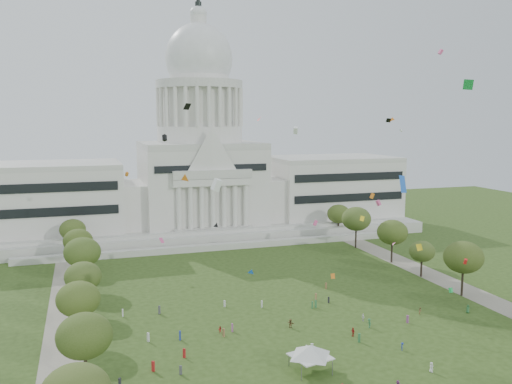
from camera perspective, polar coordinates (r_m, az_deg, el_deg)
name	(u,v)px	position (r m, az deg, el deg)	size (l,w,h in m)	color
ground	(329,347)	(107.92, 7.68, -15.84)	(400.00, 400.00, 0.00)	#2D4316
capitol	(201,174)	(208.24, -5.83, 1.91)	(160.00, 64.50, 91.30)	#BAB8AD
path_left	(66,320)	(126.57, -19.40, -12.60)	(8.00, 160.00, 0.04)	gray
path_right	(442,280)	(156.08, 19.02, -8.73)	(8.00, 160.00, 0.04)	gray
row_tree_l_1	(84,336)	(92.49, -17.62, -14.24)	(8.86, 8.86, 12.59)	black
row_tree_l_2	(78,299)	(111.74, -18.20, -10.66)	(8.42, 8.42, 11.97)	black
row_tree_r_2	(464,257)	(141.81, 21.01, -6.43)	(9.55, 9.55, 13.58)	black
row_tree_l_3	(83,277)	(127.72, -17.75, -8.48)	(8.12, 8.12, 11.55)	black
row_tree_r_3	(422,251)	(155.72, 17.08, -6.00)	(7.01, 7.01, 9.98)	black
row_tree_l_4	(82,252)	(145.34, -17.82, -6.06)	(9.29, 9.29, 13.21)	black
row_tree_r_4	(392,232)	(168.06, 14.17, -4.14)	(9.19, 9.19, 13.06)	black
row_tree_l_5	(78,241)	(163.70, -18.23, -4.91)	(8.33, 8.33, 11.85)	black
row_tree_r_5	(356,219)	(184.36, 10.51, -2.80)	(9.82, 9.82, 13.96)	black
row_tree_l_6	(73,230)	(181.52, -18.74, -3.77)	(8.19, 8.19, 11.64)	black
row_tree_r_6	(339,214)	(201.38, 8.70, -2.29)	(8.42, 8.42, 11.97)	black
event_tent	(310,350)	(96.87, 5.75, -16.27)	(10.09, 10.09, 4.73)	#4C4C4C
person_0	(468,309)	(132.40, 21.41, -11.37)	(0.91, 0.59, 1.87)	#33723F
person_2	(420,311)	(128.09, 16.91, -11.88)	(0.78, 0.48, 1.61)	olive
person_3	(369,323)	(117.72, 11.83, -13.37)	(1.29, 0.67, 2.00)	#33723F
person_4	(353,332)	(112.99, 10.16, -14.28)	(1.07, 0.58, 1.83)	#B21E1E
person_5	(291,323)	(115.56, 3.65, -13.65)	(1.76, 0.70, 1.90)	olive
person_6	(431,367)	(101.57, 17.98, -17.15)	(0.88, 0.57, 1.80)	silver
person_8	(220,330)	(113.07, -3.82, -14.26)	(0.71, 0.44, 1.47)	#B21E1E
person_9	(402,346)	(108.71, 15.14, -15.42)	(0.99, 0.51, 1.53)	navy
person_10	(363,317)	(121.19, 11.21, -12.82)	(0.96, 0.52, 1.64)	silver
distant_crowd	(244,326)	(114.57, -1.32, -13.87)	(62.20, 37.21, 1.91)	#26262B
kite_swarm	(338,204)	(110.12, 8.61, -1.27)	(87.58, 101.69, 53.33)	white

